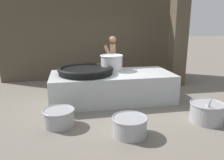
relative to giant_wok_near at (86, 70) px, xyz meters
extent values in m
plane|color=slate|center=(0.70, -0.04, -0.85)|extent=(60.00, 60.00, 0.00)
cube|color=#4C4233|center=(0.70, 2.60, 1.39)|extent=(7.06, 0.24, 4.47)
cube|color=#4C4233|center=(3.14, 1.11, 1.39)|extent=(0.47, 0.47, 4.47)
cube|color=#B2B7B7|center=(0.70, -0.04, -0.47)|extent=(3.23, 1.46, 0.75)
cylinder|color=black|center=(0.00, 0.00, -0.03)|extent=(1.40, 1.40, 0.13)
torus|color=black|center=(0.00, 0.00, 0.03)|extent=(1.45, 1.45, 0.11)
cylinder|color=silver|center=(0.77, 0.36, 0.11)|extent=(0.61, 0.61, 0.41)
torus|color=silver|center=(0.77, 0.36, 0.32)|extent=(0.65, 0.65, 0.04)
cylinder|color=#8C6647|center=(0.90, 0.87, -0.44)|extent=(0.13, 0.13, 0.82)
cylinder|color=#8C6647|center=(0.92, 1.05, -0.44)|extent=(0.13, 0.13, 0.82)
cube|color=#334C72|center=(0.91, 0.96, -0.27)|extent=(0.23, 0.28, 0.54)
cube|color=#8C6647|center=(0.91, 0.96, 0.28)|extent=(0.24, 0.52, 0.61)
cylinder|color=#8C6647|center=(0.77, 0.73, 0.28)|extent=(0.34, 0.15, 0.56)
cylinder|color=#8C6647|center=(0.85, 1.23, 0.28)|extent=(0.34, 0.15, 0.56)
sphere|color=#8C6647|center=(0.91, 0.96, 0.71)|extent=(0.23, 0.23, 0.23)
cylinder|color=#9E9EA3|center=(2.40, -1.79, -0.64)|extent=(0.68, 0.68, 0.41)
torus|color=#9E9EA3|center=(2.40, -1.79, -0.44)|extent=(0.72, 0.72, 0.03)
cylinder|color=#6B9347|center=(2.40, -1.79, -0.55)|extent=(0.60, 0.60, 0.10)
sphere|color=#9E9EA3|center=(2.34, -1.89, -0.47)|extent=(0.12, 0.12, 0.12)
cylinder|color=#9E9EA3|center=(2.23, -2.08, -0.32)|extent=(0.25, 0.41, 0.33)
cylinder|color=#9E9EA3|center=(-0.67, -1.37, -0.68)|extent=(0.62, 0.62, 0.33)
torus|color=#9E9EA3|center=(-0.67, -1.37, -0.51)|extent=(0.65, 0.65, 0.03)
cylinder|color=tan|center=(-0.67, -1.37, -0.61)|extent=(0.55, 0.55, 0.08)
cylinder|color=#9E9EA3|center=(0.64, -2.03, -0.68)|extent=(0.64, 0.64, 0.34)
torus|color=#9E9EA3|center=(0.64, -2.03, -0.50)|extent=(0.67, 0.67, 0.03)
cylinder|color=orange|center=(0.64, -2.03, -0.60)|extent=(0.56, 0.56, 0.09)
cylinder|color=orange|center=(0.75, -1.98, -0.54)|extent=(0.06, 0.05, 0.03)
cylinder|color=orange|center=(0.79, -1.94, -0.54)|extent=(0.05, 0.04, 0.03)
cylinder|color=orange|center=(0.63, -2.07, -0.54)|extent=(0.04, 0.03, 0.03)
cylinder|color=orange|center=(0.68, -2.05, -0.54)|extent=(0.05, 0.05, 0.03)
cylinder|color=orange|center=(0.60, -1.94, -0.54)|extent=(0.04, 0.05, 0.03)
cylinder|color=orange|center=(0.52, -1.97, -0.54)|extent=(0.05, 0.04, 0.03)
camera|label=1|loc=(-0.39, -5.63, 1.18)|focal=35.00mm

